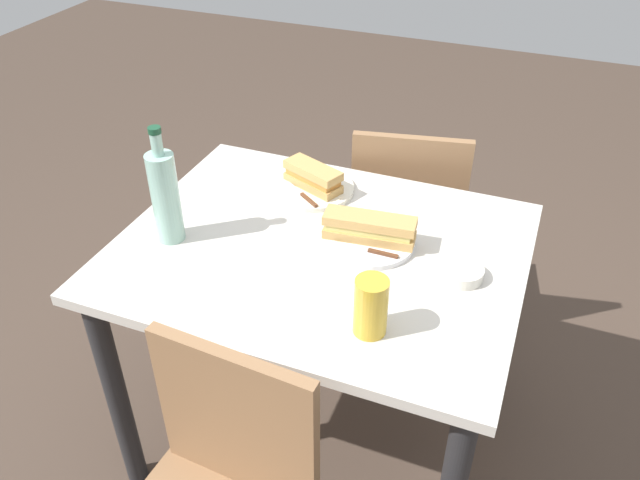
{
  "coord_description": "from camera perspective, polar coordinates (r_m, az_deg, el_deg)",
  "views": [
    {
      "loc": [
        -0.5,
        1.27,
        1.76
      ],
      "look_at": [
        0.0,
        0.0,
        0.78
      ],
      "focal_mm": 36.12,
      "sensor_mm": 36.0,
      "label": 1
    }
  ],
  "objects": [
    {
      "name": "plate_near",
      "position": [
        1.93,
        -0.61,
        4.57
      ],
      "size": [
        0.25,
        0.25,
        0.01
      ],
      "primitive_type": "cylinder",
      "color": "silver",
      "rests_on": "dining_table"
    },
    {
      "name": "chair_near",
      "position": [
        2.32,
        7.67,
        2.01
      ],
      "size": [
        0.47,
        0.47,
        0.86
      ],
      "color": "#936B47",
      "rests_on": "ground"
    },
    {
      "name": "dining_table",
      "position": [
        1.77,
        -0.0,
        -3.75
      ],
      "size": [
        1.05,
        0.84,
        0.76
      ],
      "color": "beige",
      "rests_on": "ground"
    },
    {
      "name": "water_bottle",
      "position": [
        1.7,
        -13.56,
        3.85
      ],
      "size": [
        0.07,
        0.07,
        0.32
      ],
      "color": "#99C6B7",
      "rests_on": "dining_table"
    },
    {
      "name": "beer_glass",
      "position": [
        1.41,
        4.53,
        -5.89
      ],
      "size": [
        0.08,
        0.08,
        0.14
      ],
      "primitive_type": "cylinder",
      "color": "gold",
      "rests_on": "dining_table"
    },
    {
      "name": "baguette_sandwich_far",
      "position": [
        1.68,
        4.4,
        1.09
      ],
      "size": [
        0.25,
        0.1,
        0.07
      ],
      "color": "tan",
      "rests_on": "plate_far"
    },
    {
      "name": "knife_near",
      "position": [
        1.88,
        -1.61,
        4.07
      ],
      "size": [
        0.15,
        0.11,
        0.01
      ],
      "color": "silver",
      "rests_on": "plate_near"
    },
    {
      "name": "baguette_sandwich_near",
      "position": [
        1.91,
        -0.62,
        5.64
      ],
      "size": [
        0.2,
        0.13,
        0.07
      ],
      "color": "tan",
      "rests_on": "plate_near"
    },
    {
      "name": "plate_far",
      "position": [
        1.71,
        4.34,
        -0.06
      ],
      "size": [
        0.25,
        0.25,
        0.01
      ],
      "primitive_type": "cylinder",
      "color": "white",
      "rests_on": "dining_table"
    },
    {
      "name": "knife_far",
      "position": [
        1.66,
        4.34,
        -0.92
      ],
      "size": [
        0.18,
        0.01,
        0.01
      ],
      "color": "silver",
      "rests_on": "plate_far"
    },
    {
      "name": "ground_plane",
      "position": [
        2.23,
        -0.0,
        -16.53
      ],
      "size": [
        8.0,
        8.0,
        0.0
      ],
      "primitive_type": "plane",
      "color": "#47382D"
    },
    {
      "name": "olive_bowl",
      "position": [
        1.62,
        12.45,
        -2.85
      ],
      "size": [
        0.11,
        0.11,
        0.03
      ],
      "primitive_type": "cylinder",
      "color": "silver",
      "rests_on": "dining_table"
    }
  ]
}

